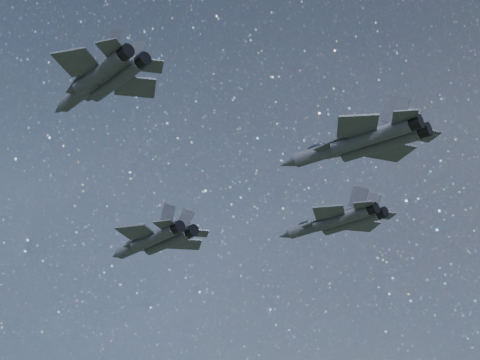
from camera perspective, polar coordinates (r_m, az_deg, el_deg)
The scene contains 4 objects.
jet_lead at distance 95.14m, azimuth -7.26°, elevation -5.09°, with size 20.41×14.00×5.12m.
jet_left at distance 98.07m, azimuth 8.34°, elevation -3.46°, with size 19.73×13.76×4.96m.
jet_right at distance 63.06m, azimuth -11.74°, elevation 8.44°, with size 15.55×10.72×3.90m.
jet_slot at distance 74.46m, azimuth 10.45°, elevation 3.23°, with size 18.91×13.51×4.83m.
Camera 1 is at (43.82, -58.05, 121.40)m, focal length 50.00 mm.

